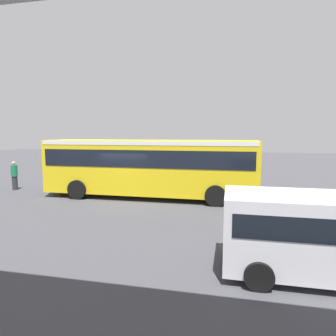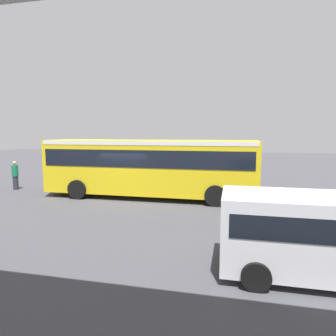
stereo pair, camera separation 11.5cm
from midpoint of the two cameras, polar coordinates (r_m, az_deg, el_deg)
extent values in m
plane|color=#424247|center=(16.13, -7.85, -5.86)|extent=(80.00, 80.00, 0.00)
cube|color=yellow|center=(15.96, -3.87, 0.31)|extent=(11.50, 2.55, 2.86)
cube|color=black|center=(15.91, -3.89, 2.16)|extent=(11.04, 2.59, 0.90)
cube|color=white|center=(15.87, -3.91, 5.03)|extent=(11.27, 2.58, 0.20)
cube|color=black|center=(18.37, -21.45, 1.80)|extent=(0.04, 2.24, 1.20)
cylinder|color=black|center=(16.41, -17.58, -4.05)|extent=(1.04, 0.30, 1.04)
cylinder|color=black|center=(18.63, -13.70, -2.63)|extent=(1.04, 0.30, 1.04)
cylinder|color=black|center=(14.31, 9.09, -5.40)|extent=(1.04, 0.30, 1.04)
cylinder|color=black|center=(16.81, 9.57, -3.56)|extent=(1.04, 0.30, 1.04)
cube|color=silver|center=(8.17, 27.96, -11.29)|extent=(4.80, 1.95, 1.86)
cube|color=black|center=(8.07, 28.11, -8.87)|extent=(4.42, 1.98, 0.56)
cylinder|color=black|center=(7.28, 16.98, -19.65)|extent=(0.68, 0.22, 0.68)
cylinder|color=black|center=(9.06, 15.94, -14.16)|extent=(0.68, 0.22, 0.68)
cylinder|color=#2D2D38|center=(20.60, -28.01, -2.62)|extent=(0.32, 0.32, 0.85)
cylinder|color=#19724C|center=(20.50, -28.13, -0.48)|extent=(0.38, 0.38, 0.70)
sphere|color=tan|center=(20.45, -28.21, 0.86)|extent=(0.22, 0.22, 0.22)
cylinder|color=slate|center=(20.17, -7.76, 0.75)|extent=(0.08, 0.08, 2.80)
cube|color=blue|center=(20.08, -7.81, 3.87)|extent=(0.04, 0.60, 0.60)
cube|color=silver|center=(18.37, 13.76, -4.41)|extent=(2.00, 0.20, 0.01)
cube|color=silver|center=(18.67, 1.37, -4.02)|extent=(2.00, 0.20, 0.01)
cube|color=silver|center=(19.80, -10.09, -3.50)|extent=(2.00, 0.20, 0.01)
cube|color=silver|center=(21.62, -19.97, -2.93)|extent=(2.00, 0.20, 0.01)
camera|label=1|loc=(0.06, -90.20, -0.02)|focal=31.02mm
camera|label=2|loc=(0.06, 89.80, 0.02)|focal=31.02mm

